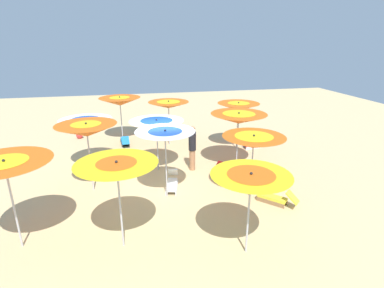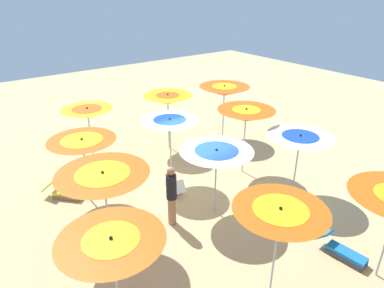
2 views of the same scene
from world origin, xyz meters
name	(u,v)px [view 2 (image 2 of 2)]	position (x,y,z in m)	size (l,w,h in m)	color
ground	(193,197)	(0.00, 0.00, -0.02)	(39.68, 39.68, 0.04)	#D1B57F
beach_umbrella_0	(224,91)	(3.14, -4.04, 2.19)	(2.18, 2.18, 2.45)	#B2B2B7
beach_umbrella_1	(168,99)	(3.65, -1.45, 2.16)	(2.00, 2.00, 2.41)	#B2B2B7
beach_umbrella_2	(88,113)	(4.53, 1.60, 1.98)	(1.91, 1.91, 2.22)	#B2B2B7
beach_umbrella_3	(246,115)	(0.28, -2.52, 2.24)	(2.03, 2.03, 2.51)	#B2B2B7
beach_umbrella_4	(170,124)	(1.29, 0.00, 2.18)	(1.94, 1.94, 2.41)	#B2B2B7
beach_umbrella_5	(83,146)	(1.84, 2.80, 1.98)	(2.05, 2.05, 2.23)	#B2B2B7
beach_umbrella_6	(300,141)	(-1.82, -2.83, 1.91)	(2.10, 2.10, 2.17)	#B2B2B7
beach_umbrella_7	(216,156)	(-1.03, -0.07, 1.92)	(2.14, 2.14, 2.17)	#B2B2B7
beach_umbrella_8	(103,180)	(-0.66, 3.20, 2.11)	(2.27, 2.27, 2.37)	#B2B2B7
beach_umbrella_10	(280,215)	(-4.09, 0.82, 2.06)	(2.01, 2.01, 2.28)	#B2B2B7
beach_umbrella_11	(112,246)	(-2.90, 4.01, 2.09)	(2.01, 2.01, 2.32)	#B2B2B7
lounger_0	(64,193)	(2.48, 3.42, 0.20)	(1.19, 1.14, 0.57)	olive
lounger_2	(123,227)	(-0.29, 2.67, 0.19)	(1.02, 1.22, 0.56)	#333338
lounger_3	(343,251)	(-4.51, -1.43, 0.20)	(1.34, 0.49, 0.58)	#333338
lounger_4	(174,185)	(0.73, 0.26, 0.20)	(1.29, 0.63, 0.60)	silver
beachgoer_0	(172,195)	(-0.73, 1.31, 0.99)	(0.30, 0.30, 1.87)	#A3704C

